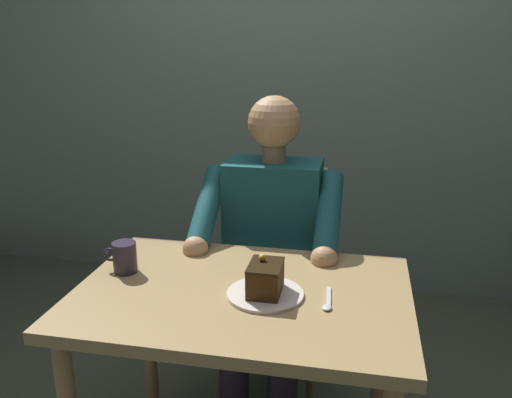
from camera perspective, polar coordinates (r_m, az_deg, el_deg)
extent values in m
cube|color=gray|center=(3.01, 5.68, 18.34)|extent=(6.40, 0.12, 3.00)
cube|color=#A48756|center=(1.57, -1.53, -10.40)|extent=(0.97, 0.67, 0.04)
cylinder|color=#AD8055|center=(1.96, 13.30, -16.81)|extent=(0.05, 0.05, 0.71)
cylinder|color=#AD8055|center=(2.09, -11.53, -14.29)|extent=(0.05, 0.05, 0.71)
cube|color=tan|center=(2.19, 1.89, -9.71)|extent=(0.42, 0.42, 0.04)
cube|color=tan|center=(2.26, 2.75, -2.01)|extent=(0.38, 0.04, 0.45)
cylinder|color=tan|center=(2.13, 5.99, -17.63)|extent=(0.04, 0.04, 0.45)
cylinder|color=tan|center=(2.18, -3.87, -16.61)|extent=(0.04, 0.04, 0.45)
cylinder|color=tan|center=(2.43, 6.86, -12.84)|extent=(0.04, 0.04, 0.45)
cylinder|color=tan|center=(2.48, -1.65, -12.10)|extent=(0.04, 0.04, 0.45)
cube|color=#184F54|center=(2.06, 1.87, -2.99)|extent=(0.36, 0.22, 0.52)
sphere|color=tan|center=(1.95, 1.99, 8.30)|extent=(0.19, 0.19, 0.19)
cylinder|color=tan|center=(1.97, 1.95, 4.93)|extent=(0.09, 0.09, 0.06)
cylinder|color=#184F54|center=(1.86, 7.86, -1.58)|extent=(0.08, 0.33, 0.26)
sphere|color=tan|center=(1.75, 7.37, -6.45)|extent=(0.09, 0.09, 0.09)
cylinder|color=#184F54|center=(1.94, -5.23, -0.76)|extent=(0.08, 0.33, 0.26)
sphere|color=tan|center=(1.83, -6.56, -5.37)|extent=(0.09, 0.09, 0.09)
cylinder|color=#30283C|center=(2.05, 3.75, -11.65)|extent=(0.13, 0.38, 0.14)
cylinder|color=#30283C|center=(2.08, -1.26, -11.20)|extent=(0.13, 0.38, 0.14)
cylinder|color=#30283C|center=(2.03, 2.88, -19.87)|extent=(0.11, 0.11, 0.43)
cylinder|color=#30283C|center=(2.06, -2.38, -19.27)|extent=(0.11, 0.11, 0.43)
cylinder|color=silver|center=(1.53, 1.00, -10.24)|extent=(0.22, 0.22, 0.01)
cube|color=#3B250C|center=(1.51, 1.01, -8.71)|extent=(0.09, 0.12, 0.08)
cube|color=black|center=(1.49, 1.02, -7.18)|extent=(0.09, 0.12, 0.01)
sphere|color=gold|center=(1.50, 0.64, -6.37)|extent=(0.02, 0.02, 0.02)
cylinder|color=#322739|center=(1.71, -14.00, -6.14)|extent=(0.07, 0.07, 0.10)
torus|color=#322739|center=(1.73, -15.50, -5.82)|extent=(0.05, 0.01, 0.05)
cylinder|color=black|center=(1.69, -14.10, -4.80)|extent=(0.07, 0.07, 0.01)
cube|color=silver|center=(1.54, 7.87, -10.37)|extent=(0.02, 0.11, 0.01)
ellipsoid|color=silver|center=(1.47, 7.68, -11.55)|extent=(0.03, 0.04, 0.01)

